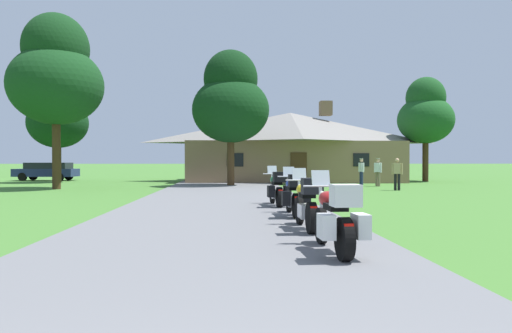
{
  "coord_description": "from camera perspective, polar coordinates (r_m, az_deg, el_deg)",
  "views": [
    {
      "loc": [
        0.27,
        -1.15,
        1.52
      ],
      "look_at": [
        1.55,
        21.72,
        1.26
      ],
      "focal_mm": 33.28,
      "sensor_mm": 36.0,
      "label": 1
    }
  ],
  "objects": [
    {
      "name": "tree_right_of_lodge",
      "position": [
        37.87,
        19.71,
        6.01
      ],
      "size": [
        4.14,
        4.14,
        7.81
      ],
      "color": "#422D19",
      "rests_on": "ground"
    },
    {
      "name": "tree_left_far",
      "position": [
        36.64,
        -22.72,
        5.62
      ],
      "size": [
        4.18,
        4.18,
        7.48
      ],
      "color": "#422D19",
      "rests_on": "ground"
    },
    {
      "name": "motorcycle_red_nearest_to_camera",
      "position": [
        7.54,
        9.59,
        -6.29
      ],
      "size": [
        0.76,
        2.08,
        1.3
      ],
      "rotation": [
        0.0,
        0.0,
        0.04
      ],
      "color": "black",
      "rests_on": "asphalt_driveway"
    },
    {
      "name": "parked_navy_suv_far_left",
      "position": [
        40.29,
        -23.83,
        -0.45
      ],
      "size": [
        4.72,
        2.16,
        1.4
      ],
      "rotation": [
        0.0,
        0.0,
        1.5
      ],
      "color": "navy",
      "rests_on": "ground"
    },
    {
      "name": "bystander_white_shirt_beside_signpost",
      "position": [
        29.37,
        14.44,
        -0.48
      ],
      "size": [
        0.39,
        0.47,
        1.69
      ],
      "rotation": [
        0.0,
        0.0,
        2.18
      ],
      "color": "#75664C",
      "rests_on": "ground"
    },
    {
      "name": "motorcycle_blue_third_in_row",
      "position": [
        12.62,
        4.55,
        -3.48
      ],
      "size": [
        0.72,
        2.08,
        1.3
      ],
      "rotation": [
        0.0,
        0.0,
        0.0
      ],
      "color": "black",
      "rests_on": "asphalt_driveway"
    },
    {
      "name": "tree_left_near",
      "position": [
        28.2,
        -22.91,
        10.14
      ],
      "size": [
        5.0,
        5.0,
        9.49
      ],
      "color": "#422D19",
      "rests_on": "ground"
    },
    {
      "name": "tree_by_lodge_front",
      "position": [
        28.88,
        -3.06,
        7.88
      ],
      "size": [
        4.65,
        4.65,
        8.21
      ],
      "color": "#422D19",
      "rests_on": "ground"
    },
    {
      "name": "motorcycle_green_farthest_in_row",
      "position": [
        15.42,
        2.53,
        -2.73
      ],
      "size": [
        0.79,
        2.08,
        1.3
      ],
      "rotation": [
        0.0,
        0.0,
        0.07
      ],
      "color": "black",
      "rests_on": "asphalt_driveway"
    },
    {
      "name": "stone_lodge",
      "position": [
        36.52,
        4.14,
        2.5
      ],
      "size": [
        16.19,
        9.44,
        6.13
      ],
      "color": "#896B4C",
      "rests_on": "ground"
    },
    {
      "name": "motorcycle_yellow_second_in_row",
      "position": [
        10.15,
        6.09,
        -4.43
      ],
      "size": [
        0.66,
        2.08,
        1.3
      ],
      "rotation": [
        0.0,
        0.0,
        0.02
      ],
      "color": "black",
      "rests_on": "asphalt_driveway"
    },
    {
      "name": "ground_plane",
      "position": [
        21.2,
        -3.93,
        -3.45
      ],
      "size": [
        500.0,
        500.0,
        0.0
      ],
      "primitive_type": "plane",
      "color": "#42752D"
    },
    {
      "name": "bystander_tan_shirt_by_tree",
      "position": [
        25.57,
        16.6,
        -0.69
      ],
      "size": [
        0.51,
        0.35,
        1.67
      ],
      "rotation": [
        0.0,
        0.0,
        5.86
      ],
      "color": "black",
      "rests_on": "ground"
    },
    {
      "name": "bystander_white_shirt_near_lodge",
      "position": [
        30.31,
        12.55,
        -0.44
      ],
      "size": [
        0.29,
        0.54,
        1.69
      ],
      "rotation": [
        0.0,
        0.0,
        4.93
      ],
      "color": "navy",
      "rests_on": "ground"
    },
    {
      "name": "asphalt_driveway",
      "position": [
        19.2,
        -4.0,
        -3.79
      ],
      "size": [
        6.4,
        80.0,
        0.06
      ],
      "primitive_type": "cube",
      "color": "slate",
      "rests_on": "ground"
    }
  ]
}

